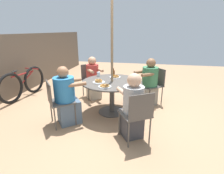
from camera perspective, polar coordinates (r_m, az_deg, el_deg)
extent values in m
plane|color=tan|center=(3.94, 0.00, -8.05)|extent=(12.00, 12.00, 0.00)
cylinder|color=#4C4742|center=(3.93, 0.00, -7.95)|extent=(0.59, 0.59, 0.01)
cylinder|color=#4C4742|center=(3.80, 0.00, -3.43)|extent=(0.11, 0.11, 0.68)
cylinder|color=#4C4742|center=(3.68, 0.00, 1.70)|extent=(1.27, 1.27, 0.03)
cylinder|color=#846B4C|center=(3.57, 0.00, 9.79)|extent=(0.05, 0.05, 2.44)
cylinder|color=#514C47|center=(4.65, -3.46, -0.87)|extent=(0.02, 0.02, 0.45)
cylinder|color=#514C47|center=(4.50, -7.70, -1.64)|extent=(0.02, 0.02, 0.45)
cylinder|color=#514C47|center=(4.97, -5.40, 0.35)|extent=(0.02, 0.02, 0.45)
cylinder|color=#514C47|center=(4.83, -9.41, -0.33)|extent=(0.02, 0.02, 0.45)
cube|color=#514C47|center=(4.66, -6.60, 2.13)|extent=(0.62, 0.62, 0.02)
cube|color=#514C47|center=(4.80, -7.71, 5.11)|extent=(0.29, 0.32, 0.40)
cube|color=beige|center=(4.64, -5.96, -0.96)|extent=(0.45, 0.44, 0.45)
cylinder|color=#B73833|center=(4.55, -6.39, 4.55)|extent=(0.31, 0.31, 0.45)
sphere|color=tan|center=(4.49, -6.53, 8.50)|extent=(0.21, 0.21, 0.21)
cylinder|color=tan|center=(4.43, -3.99, 5.59)|extent=(0.26, 0.25, 0.07)
cylinder|color=tan|center=(4.32, -7.02, 5.20)|extent=(0.26, 0.25, 0.07)
cylinder|color=#514C47|center=(3.71, -13.53, -6.44)|extent=(0.02, 0.02, 0.45)
cylinder|color=#514C47|center=(3.39, -11.85, -8.82)|extent=(0.02, 0.02, 0.45)
cylinder|color=#514C47|center=(3.65, -19.22, -7.42)|extent=(0.02, 0.02, 0.45)
cylinder|color=#514C47|center=(3.32, -18.09, -9.96)|extent=(0.02, 0.02, 0.45)
cube|color=#514C47|center=(3.42, -16.01, -4.58)|extent=(0.62, 0.62, 0.02)
cube|color=#514C47|center=(3.31, -19.85, -1.85)|extent=(0.33, 0.28, 0.40)
cube|color=slate|center=(3.53, -13.82, -7.77)|extent=(0.53, 0.54, 0.45)
cylinder|color=teal|center=(3.35, -15.35, -0.83)|extent=(0.38, 0.38, 0.47)
sphere|color=#A3704C|center=(3.26, -15.83, 4.69)|extent=(0.21, 0.21, 0.21)
cylinder|color=#A3704C|center=(3.51, -12.83, 2.12)|extent=(0.27, 0.30, 0.07)
cylinder|color=#A3704C|center=(3.22, -11.32, 0.80)|extent=(0.27, 0.30, 0.07)
cylinder|color=#514C47|center=(3.05, 2.39, -11.67)|extent=(0.02, 0.02, 0.45)
cylinder|color=#514C47|center=(3.19, 8.71, -10.41)|extent=(0.02, 0.02, 0.45)
cylinder|color=#514C47|center=(2.76, 5.43, -15.26)|extent=(0.02, 0.02, 0.45)
cylinder|color=#514C47|center=(2.91, 12.27, -13.61)|extent=(0.02, 0.02, 0.45)
cube|color=#514C47|center=(2.86, 7.39, -8.63)|extent=(0.60, 0.60, 0.02)
cube|color=#514C47|center=(2.60, 9.69, -6.47)|extent=(0.23, 0.36, 0.40)
cube|color=#3D3D42|center=(3.05, 6.26, -11.69)|extent=(0.47, 0.45, 0.45)
cylinder|color=#B2B2B2|center=(2.82, 7.01, -4.19)|extent=(0.33, 0.33, 0.45)
sphere|color=#DBA884|center=(2.71, 7.28, 2.20)|extent=(0.22, 0.22, 0.22)
cylinder|color=#DBA884|center=(2.87, 3.11, -1.38)|extent=(0.28, 0.21, 0.07)
cylinder|color=#DBA884|center=(2.98, 7.89, -0.77)|extent=(0.28, 0.21, 0.07)
cylinder|color=#514C47|center=(4.15, 12.13, -3.67)|extent=(0.02, 0.02, 0.45)
cylinder|color=#514C47|center=(4.42, 9.14, -2.09)|extent=(0.02, 0.02, 0.45)
cylinder|color=#514C47|center=(4.38, 15.96, -2.79)|extent=(0.02, 0.02, 0.45)
cylinder|color=#514C47|center=(4.64, 12.88, -1.34)|extent=(0.02, 0.02, 0.45)
cube|color=#514C47|center=(4.32, 12.74, 0.47)|extent=(0.62, 0.62, 0.02)
cube|color=#514C47|center=(4.39, 15.06, 3.42)|extent=(0.34, 0.27, 0.40)
cube|color=gray|center=(4.32, 11.34, -2.70)|extent=(0.52, 0.52, 0.45)
cylinder|color=#38754C|center=(4.22, 12.32, 3.26)|extent=(0.37, 0.37, 0.47)
sphere|color=brown|center=(4.15, 12.62, 7.67)|extent=(0.22, 0.22, 0.22)
cylinder|color=brown|center=(3.96, 11.56, 3.97)|extent=(0.25, 0.29, 0.07)
cylinder|color=brown|center=(4.19, 9.06, 4.89)|extent=(0.25, 0.29, 0.07)
cylinder|color=white|center=(3.97, 0.99, 3.23)|extent=(0.25, 0.25, 0.01)
cylinder|color=#AD7A3D|center=(3.97, 0.99, 3.39)|extent=(0.19, 0.19, 0.01)
cylinder|color=#AD7A3D|center=(3.96, 1.02, 3.53)|extent=(0.17, 0.17, 0.01)
cylinder|color=#AD7A3D|center=(3.96, 0.98, 3.68)|extent=(0.18, 0.18, 0.01)
ellipsoid|color=brown|center=(3.96, 0.99, 3.80)|extent=(0.14, 0.13, 0.00)
cube|color=#F4E084|center=(3.97, 1.10, 3.92)|extent=(0.03, 0.03, 0.01)
cylinder|color=white|center=(3.32, -2.35, 0.17)|extent=(0.25, 0.25, 0.01)
cylinder|color=#AD7A3D|center=(3.32, -2.39, 0.39)|extent=(0.19, 0.19, 0.01)
cylinder|color=#AD7A3D|center=(3.31, -2.37, 0.50)|extent=(0.19, 0.19, 0.01)
ellipsoid|color=brown|center=(3.31, -2.35, 0.64)|extent=(0.14, 0.13, 0.00)
cube|color=#F4E084|center=(3.30, -2.34, 0.72)|extent=(0.03, 0.03, 0.01)
cylinder|color=white|center=(3.60, -4.37, 1.59)|extent=(0.25, 0.25, 0.01)
cylinder|color=#AD7A3D|center=(3.60, -4.43, 1.79)|extent=(0.15, 0.15, 0.01)
cylinder|color=#AD7A3D|center=(3.59, -4.32, 1.91)|extent=(0.15, 0.15, 0.01)
cylinder|color=#AD7A3D|center=(3.59, -4.43, 2.09)|extent=(0.15, 0.15, 0.01)
cylinder|color=#AD7A3D|center=(3.59, -4.46, 2.27)|extent=(0.14, 0.14, 0.01)
ellipsoid|color=brown|center=(3.59, -4.39, 2.37)|extent=(0.12, 0.11, 0.00)
cube|color=#F4E084|center=(3.59, -4.44, 2.51)|extent=(0.03, 0.03, 0.01)
cylinder|color=#602D0F|center=(4.16, 0.43, 4.65)|extent=(0.07, 0.07, 0.12)
cylinder|color=#602D0F|center=(4.14, 0.43, 5.78)|extent=(0.03, 0.03, 0.05)
torus|color=#602D0F|center=(4.18, 0.52, 4.99)|extent=(0.06, 0.01, 0.06)
cylinder|color=beige|center=(3.64, 8.48, 2.32)|extent=(0.09, 0.09, 0.10)
cylinder|color=white|center=(3.62, 8.52, 3.16)|extent=(0.09, 0.09, 0.01)
cylinder|color=silver|center=(4.08, -4.42, 4.22)|extent=(0.08, 0.08, 0.10)
torus|color=black|center=(4.91, -30.21, -0.41)|extent=(0.77, 0.14, 0.76)
torus|color=black|center=(5.48, -24.04, 2.23)|extent=(0.77, 0.14, 0.76)
cylinder|color=maroon|center=(5.12, -27.37, 3.76)|extent=(0.68, 0.10, 0.03)
cylinder|color=maroon|center=(5.27, -25.94, 2.85)|extent=(0.52, 0.08, 0.29)
cylinder|color=maroon|center=(4.97, -29.08, 3.73)|extent=(0.03, 0.03, 0.10)
ellipsoid|color=black|center=(4.96, -29.20, 4.47)|extent=(0.21, 0.09, 0.04)
cylinder|color=maroon|center=(5.38, -24.77, 5.48)|extent=(0.07, 0.44, 0.03)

